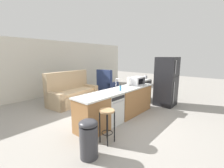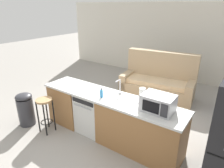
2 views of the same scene
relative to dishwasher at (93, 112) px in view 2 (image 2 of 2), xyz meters
The scene contains 11 objects.
ground_plane 0.49m from the dishwasher, ahead, with size 24.00×24.00×0.00m, color gray.
wall_back 4.33m from the dishwasher, 82.54° to the left, with size 10.00×0.06×2.60m.
kitchen_counter 0.49m from the dishwasher, ahead, with size 2.94×0.66×0.90m.
dishwasher is the anchor object (origin of this frame).
microwave 1.51m from the dishwasher, ahead, with size 0.50×0.37×0.28m.
sink_faucet 0.82m from the dishwasher, 20.68° to the left, with size 0.07×0.18×0.30m.
paper_towel_roll 1.21m from the dishwasher, ahead, with size 0.14×0.14×0.28m.
soap_bottle 0.65m from the dishwasher, 19.64° to the right, with size 0.06×0.06×0.18m.
bar_stool 0.98m from the dishwasher, 142.05° to the right, with size 0.32×0.32×0.74m.
trash_bin 1.52m from the dishwasher, 153.28° to the right, with size 0.35×0.35×0.74m.
couch 2.45m from the dishwasher, 80.75° to the left, with size 2.10×1.15×1.27m.
Camera 2 is at (2.16, -2.72, 2.49)m, focal length 32.00 mm.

